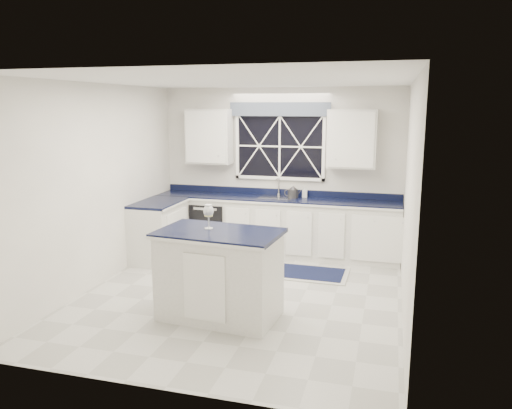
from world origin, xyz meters
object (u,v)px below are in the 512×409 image
(island, at_px, (220,274))
(wine_glass, at_px, (209,212))
(soap_bottle, at_px, (305,192))
(kettle, at_px, (293,192))
(dishwasher, at_px, (212,225))
(faucet, at_px, (278,186))

(island, distance_m, wine_glass, 0.72)
(island, relative_size, soap_bottle, 8.20)
(kettle, bearing_deg, soap_bottle, 25.02)
(soap_bottle, bearing_deg, dishwasher, -174.13)
(wine_glass, xyz_separation_m, soap_bottle, (0.64, 2.71, -0.19))
(dishwasher, distance_m, soap_bottle, 1.67)
(dishwasher, relative_size, island, 0.57)
(dishwasher, height_order, kettle, kettle)
(island, distance_m, soap_bottle, 2.87)
(faucet, height_order, island, faucet)
(dishwasher, height_order, wine_glass, wine_glass)
(faucet, distance_m, island, 2.88)
(wine_glass, distance_m, soap_bottle, 2.79)
(faucet, bearing_deg, island, -90.84)
(kettle, relative_size, soap_bottle, 1.61)
(faucet, xyz_separation_m, kettle, (0.27, -0.12, -0.07))
(dishwasher, height_order, island, island)
(island, bearing_deg, wine_glass, 158.72)
(kettle, xyz_separation_m, soap_bottle, (0.18, 0.09, -0.00))
(dishwasher, height_order, faucet, faucet)
(faucet, height_order, kettle, faucet)
(kettle, xyz_separation_m, wine_glass, (-0.46, -2.62, 0.19))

